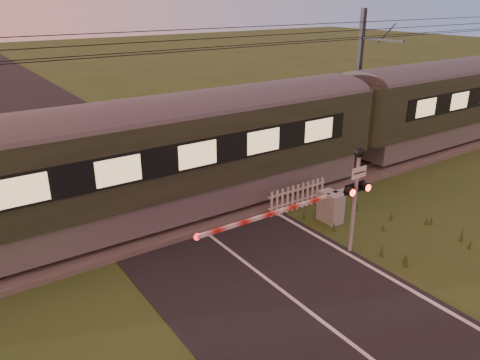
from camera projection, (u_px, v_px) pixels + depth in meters
ground at (310, 313)px, 11.17m from camera, size 160.00×160.00×0.00m
road at (317, 317)px, 10.99m from camera, size 6.00×140.00×0.03m
track_bed at (182, 213)px, 16.13m from camera, size 140.00×3.40×0.39m
overhead_wires at (173, 43)px, 14.05m from camera, size 120.00×0.62×0.62m
train at (349, 120)px, 19.53m from camera, size 41.17×2.84×3.83m
boom_gate at (325, 207)px, 15.36m from camera, size 6.11×0.79×1.05m
crossing_signal at (357, 181)px, 13.05m from camera, size 0.83×0.35×3.24m
picket_fence at (298, 197)px, 16.41m from camera, size 2.55×0.08×0.95m
catenary_mast at (359, 78)px, 22.31m from camera, size 0.21×2.45×6.54m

